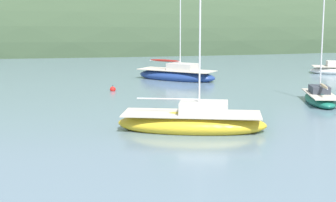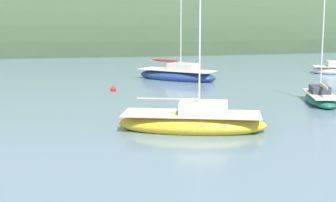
{
  "view_description": "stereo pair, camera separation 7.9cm",
  "coord_description": "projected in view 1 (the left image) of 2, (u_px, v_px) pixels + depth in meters",
  "views": [
    {
      "loc": [
        -5.09,
        -7.94,
        6.04
      ],
      "look_at": [
        0.0,
        20.0,
        1.2
      ],
      "focal_mm": 57.13,
      "sensor_mm": 36.0,
      "label": 1
    },
    {
      "loc": [
        -5.01,
        -7.95,
        6.04
      ],
      "look_at": [
        0.0,
        20.0,
        1.2
      ],
      "focal_mm": 57.13,
      "sensor_mm": 36.0,
      "label": 2
    }
  ],
  "objects": [
    {
      "name": "mooring_buoy_outer",
      "position": [
        113.0,
        89.0,
        40.39
      ],
      "size": [
        0.44,
        0.44,
        0.54
      ],
      "color": "red",
      "rests_on": "ground"
    },
    {
      "name": "far_shoreline_hill",
      "position": [
        103.0,
        47.0,
        86.5
      ],
      "size": [
        150.0,
        36.0,
        32.48
      ],
      "color": "#384C33",
      "rests_on": "ground"
    },
    {
      "name": "sailboat_black_sloop",
      "position": [
        177.0,
        75.0,
        46.8
      ],
      "size": [
        7.29,
        6.69,
        8.62
      ],
      "color": "navy",
      "rests_on": "ground"
    },
    {
      "name": "sailboat_grey_yawl",
      "position": [
        193.0,
        122.0,
        27.03
      ],
      "size": [
        7.97,
        4.59,
        9.12
      ],
      "color": "gold",
      "rests_on": "ground"
    },
    {
      "name": "mooring_buoy_channel",
      "position": [
        197.0,
        106.0,
        33.32
      ],
      "size": [
        0.44,
        0.44,
        0.54
      ],
      "color": "yellow",
      "rests_on": "ground"
    },
    {
      "name": "sailboat_teal_outer",
      "position": [
        320.0,
        98.0,
        35.03
      ],
      "size": [
        3.01,
        5.5,
        7.39
      ],
      "color": "#196B56",
      "rests_on": "ground"
    }
  ]
}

